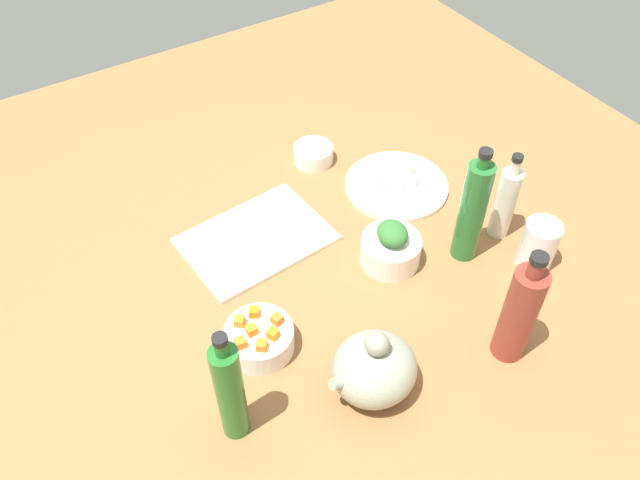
{
  "coord_description": "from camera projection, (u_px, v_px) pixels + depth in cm",
  "views": [
    {
      "loc": [
        48.55,
        76.91,
        103.33
      ],
      "look_at": [
        0.0,
        0.0,
        8.0
      ],
      "focal_mm": 36.15,
      "sensor_mm": 36.0,
      "label": 1
    }
  ],
  "objects": [
    {
      "name": "tabletop",
      "position": [
        320.0,
        261.0,
        1.36
      ],
      "size": [
        190.0,
        190.0,
        3.0
      ],
      "primitive_type": "cube",
      "color": "#976037",
      "rests_on": "ground"
    },
    {
      "name": "cutting_board",
      "position": [
        256.0,
        239.0,
        1.38
      ],
      "size": [
        31.51,
        23.8,
        1.0
      ],
      "primitive_type": "cube",
      "rotation": [
        0.0,
        0.0,
        0.08
      ],
      "color": "silver",
      "rests_on": "tabletop"
    },
    {
      "name": "plate_tofu",
      "position": [
        396.0,
        186.0,
        1.5
      ],
      "size": [
        23.99,
        23.99,
        1.2
      ],
      "primitive_type": "cylinder",
      "color": "white",
      "rests_on": "tabletop"
    },
    {
      "name": "bowl_greens",
      "position": [
        390.0,
        250.0,
        1.32
      ],
      "size": [
        12.38,
        12.38,
        6.16
      ],
      "primitive_type": "cylinder",
      "color": "white",
      "rests_on": "tabletop"
    },
    {
      "name": "bowl_carrots",
      "position": [
        259.0,
        339.0,
        1.18
      ],
      "size": [
        12.79,
        12.79,
        5.16
      ],
      "primitive_type": "cylinder",
      "color": "white",
      "rests_on": "tabletop"
    },
    {
      "name": "bowl_small_side",
      "position": [
        313.0,
        154.0,
        1.56
      ],
      "size": [
        9.51,
        9.51,
        4.13
      ],
      "primitive_type": "cylinder",
      "color": "white",
      "rests_on": "tabletop"
    },
    {
      "name": "teapot",
      "position": [
        374.0,
        368.0,
        1.1
      ],
      "size": [
        16.59,
        14.25,
        15.22
      ],
      "color": "#969B86",
      "rests_on": "tabletop"
    },
    {
      "name": "bottle_0",
      "position": [
        520.0,
        313.0,
        1.11
      ],
      "size": [
        6.01,
        6.01,
        25.73
      ],
      "color": "maroon",
      "rests_on": "tabletop"
    },
    {
      "name": "bottle_1",
      "position": [
        230.0,
        391.0,
        1.0
      ],
      "size": [
        4.68,
        4.68,
        26.02
      ],
      "color": "#236A25",
      "rests_on": "tabletop"
    },
    {
      "name": "bottle_2",
      "position": [
        472.0,
        211.0,
        1.27
      ],
      "size": [
        5.34,
        5.34,
        27.28
      ],
      "color": "#24692C",
      "rests_on": "tabletop"
    },
    {
      "name": "bottle_3",
      "position": [
        505.0,
        202.0,
        1.34
      ],
      "size": [
        4.49,
        4.49,
        21.21
      ],
      "color": "silver",
      "rests_on": "tabletop"
    },
    {
      "name": "drinking_glass_0",
      "position": [
        539.0,
        245.0,
        1.3
      ],
      "size": [
        7.32,
        7.32,
        10.91
      ],
      "primitive_type": "cylinder",
      "color": "white",
      "rests_on": "tabletop"
    },
    {
      "name": "carrot_cube_0",
      "position": [
        277.0,
        319.0,
        1.17
      ],
      "size": [
        2.22,
        2.22,
        1.8
      ],
      "primitive_type": "cube",
      "rotation": [
        0.0,
        0.0,
        0.27
      ],
      "color": "orange",
      "rests_on": "bowl_carrots"
    },
    {
      "name": "carrot_cube_1",
      "position": [
        262.0,
        345.0,
        1.13
      ],
      "size": [
        2.53,
        2.53,
        1.8
      ],
      "primitive_type": "cube",
      "rotation": [
        0.0,
        0.0,
        2.46
      ],
      "color": "orange",
      "rests_on": "bowl_carrots"
    },
    {
      "name": "carrot_cube_2",
      "position": [
        240.0,
        343.0,
        1.13
      ],
      "size": [
        2.0,
        2.0,
        1.8
      ],
      "primitive_type": "cube",
      "rotation": [
        0.0,
        0.0,
        1.45
      ],
      "color": "orange",
      "rests_on": "bowl_carrots"
    },
    {
      "name": "carrot_cube_3",
      "position": [
        251.0,
        330.0,
        1.15
      ],
      "size": [
        1.8,
        1.8,
        1.8
      ],
      "primitive_type": "cube",
      "rotation": [
        0.0,
        0.0,
        3.14
      ],
      "color": "orange",
      "rests_on": "bowl_carrots"
    },
    {
      "name": "carrot_cube_4",
      "position": [
        254.0,
        312.0,
        1.18
      ],
      "size": [
        2.46,
        2.46,
        1.8
      ],
      "primitive_type": "cube",
      "rotation": [
        0.0,
        0.0,
        2.61
      ],
      "color": "orange",
      "rests_on": "bowl_carrots"
    },
    {
      "name": "carrot_cube_5",
      "position": [
        239.0,
        321.0,
        1.16
      ],
      "size": [
        2.54,
        2.54,
        1.8
      ],
      "primitive_type": "cube",
      "rotation": [
        0.0,
        0.0,
        2.45
      ],
      "color": "orange",
      "rests_on": "bowl_carrots"
    },
    {
      "name": "carrot_cube_6",
      "position": [
        273.0,
        334.0,
        1.14
      ],
      "size": [
        2.38,
        2.38,
        1.8
      ],
      "primitive_type": "cube",
      "rotation": [
        0.0,
        0.0,
        0.42
      ],
      "color": "orange",
      "rests_on": "bowl_carrots"
    },
    {
      "name": "chopped_greens_mound",
      "position": [
        392.0,
        233.0,
        1.29
      ],
      "size": [
        7.58,
        8.33,
        4.07
      ],
      "primitive_type": "ellipsoid",
      "rotation": [
        0.0,
        0.0,
        1.35
      ],
      "color": "#326B2F",
      "rests_on": "bowl_greens"
    },
    {
      "name": "tofu_cube_0",
      "position": [
        409.0,
        168.0,
        1.52
      ],
      "size": [
        2.83,
        2.83,
        2.2
      ],
      "primitive_type": "cube",
      "rotation": [
        0.0,
        0.0,
        1.93
      ],
      "color": "white",
      "rests_on": "plate_tofu"
    },
    {
      "name": "tofu_cube_1",
      "position": [
        398.0,
        186.0,
        1.47
      ],
      "size": [
        3.04,
        3.04,
        2.2
      ],
      "primitive_type": "cube",
      "rotation": [
        0.0,
        0.0,
        2.58
      ],
      "color": "white",
      "rests_on": "plate_tofu"
    },
    {
      "name": "tofu_cube_2",
      "position": [
        381.0,
        189.0,
        1.47
      ],
      "size": [
        2.22,
        2.22,
        2.2
      ],
      "primitive_type": "cube",
      "rotation": [
        0.0,
        0.0,
        1.58
      ],
      "color": "silver",
      "rests_on": "plate_tofu"
    },
    {
      "name": "tofu_cube_3",
      "position": [
        382.0,
        178.0,
        1.49
      ],
      "size": [
        2.43,
        2.43,
        2.2
      ],
      "primitive_type": "cube",
      "rotation": [
        0.0,
        0.0,
        3.03
      ],
      "color": "white",
      "rests_on": "plate_tofu"
    },
    {
      "name": "tofu_cube_4",
      "position": [
        412.0,
        181.0,
        1.49
      ],
      "size": [
        3.09,
        3.09,
        2.2
      ],
      "primitive_type": "cube",
      "rotation": [
        0.0,
        0.0,
        0.9
      ],
      "color": "silver",
      "rests_on": "plate_tofu"
    },
    {
      "name": "dumpling_0",
      "position": [
        223.0,
        222.0,
        1.39
      ],
      "size": [
        6.25,
        6.39,
        3.01
      ],
      "primitive_type": "pyramid",
      "rotation": [
        0.0,
        0.0,
        5.29
      ],
      "color": "beige",
      "rests_on": "cutting_board"
    },
    {
      "name": "dumpling_1",
      "position": [
        244.0,
        239.0,
        1.35
      ],
      "size": [
        6.95,
        6.99,
        3.03
      ],
      "primitive_type": "pyramid",
      "rotation": [
        0.0,
        0.0,
        5.24
      ],
      "color": "beige",
      "rests_on": "cutting_board"
    },
    {
      "name": "dumpling_2",
      "position": [
        284.0,
        226.0,
        1.38
      ],
      "size": [
        5.4,
        5.12,
        2.73
      ],
      "primitive_type": "pyramid",
      "rotation": [
        0.0,
        0.0,
        0.23
      ],
      "color": "beige",
      "rests_on": "cutting_board"
    },
    {
      "name": "dumpling_3",
      "position": [
        282.0,
        202.0,
        1.44
      ],
      "size": [
        5.91,
        5.56,
        2.09
      ],
      "primitive_type": "pyramid",
      "rotation": [
        0.0,
        0.0,
        2.78
      ],
      "color": "beige",
      "rests_on": "cutting_board"
    }
  ]
}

